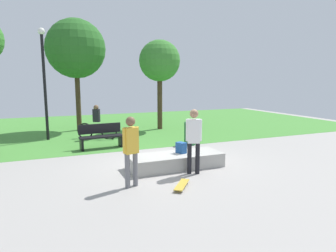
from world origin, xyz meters
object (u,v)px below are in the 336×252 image
concrete_ledge (176,161)px  backpack_on_ledge (181,148)px  skater_watching (131,146)px  park_bench_far_left (101,136)px  skater_performing_trick (194,136)px  tree_tall_oak (160,62)px  tree_slender_maple (76,49)px  lamp_post (44,74)px  trash_bin (190,133)px  cyclist_on_bicycle (97,125)px  skateboard_by_ledge (182,185)px

concrete_ledge → backpack_on_ledge: (0.20, 0.06, 0.36)m
skater_watching → park_bench_far_left: skater_watching is taller
skater_performing_trick → tree_tall_oak: (1.84, 7.38, 2.45)m
skater_watching → tree_slender_maple: 9.42m
tree_slender_maple → lamp_post: bearing=-126.2°
trash_bin → cyclist_on_bicycle: 4.14m
concrete_ledge → skater_watching: size_ratio=1.63×
trash_bin → cyclist_on_bicycle: bearing=140.8°
park_bench_far_left → tree_tall_oak: size_ratio=0.36×
tree_tall_oak → tree_slender_maple: 4.19m
skater_watching → park_bench_far_left: (0.03, 4.37, -0.51)m
concrete_ledge → park_bench_far_left: park_bench_far_left is taller
backpack_on_ledge → trash_bin: 2.98m
backpack_on_ledge → skateboard_by_ledge: bearing=-45.1°
concrete_ledge → tree_slender_maple: (-1.92, 7.87, 3.87)m
skater_watching → lamp_post: lamp_post is taller
skateboard_by_ledge → park_bench_far_left: (-1.06, 4.88, 0.42)m
trash_bin → cyclist_on_bicycle: size_ratio=0.57×
tree_slender_maple → tree_tall_oak: bearing=-16.7°
skater_performing_trick → skateboard_by_ledge: bearing=-131.6°
tree_slender_maple → cyclist_on_bicycle: size_ratio=3.50×
tree_tall_oak → tree_slender_maple: size_ratio=0.83×
skateboard_by_ledge → cyclist_on_bicycle: cyclist_on_bicycle is taller
park_bench_far_left → trash_bin: (3.35, -0.75, -0.03)m
tree_tall_oak → lamp_post: 5.60m
cyclist_on_bicycle → trash_bin: bearing=-39.2°
tree_slender_maple → lamp_post: tree_slender_maple is taller
skater_watching → cyclist_on_bicycle: (0.17, 6.24, -0.35)m
skater_performing_trick → lamp_post: 7.67m
skater_performing_trick → tree_tall_oak: tree_tall_oak is taller
backpack_on_ledge → skateboard_by_ledge: backpack_on_ledge is taller
concrete_ledge → trash_bin: size_ratio=3.03×
tree_tall_oak → backpack_on_ledge: bearing=-105.7°
trash_bin → backpack_on_ledge: bearing=-121.7°
park_bench_far_left → lamp_post: bearing=126.9°
concrete_ledge → tree_tall_oak: size_ratio=0.60×
park_bench_far_left → lamp_post: 3.85m
skater_performing_trick → cyclist_on_bicycle: size_ratio=1.12×
skater_performing_trick → skater_watching: (-1.82, -0.32, -0.05)m
skateboard_by_ledge → lamp_post: lamp_post is taller
skater_watching → tree_slender_maple: (-0.31, 8.90, 3.08)m
concrete_ledge → cyclist_on_bicycle: (-1.44, 5.21, 0.43)m
tree_tall_oak → concrete_ledge: bearing=-107.1°
concrete_ledge → cyclist_on_bicycle: cyclist_on_bicycle is taller
backpack_on_ledge → tree_slender_maple: size_ratio=0.06×
park_bench_far_left → tree_tall_oak: (3.64, 3.33, 3.01)m
tree_slender_maple → lamp_post: 2.85m
trash_bin → skater_watching: bearing=-133.0°
skateboard_by_ledge → tree_slender_maple: 10.31m
backpack_on_ledge → park_bench_far_left: (-1.78, 3.29, -0.08)m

